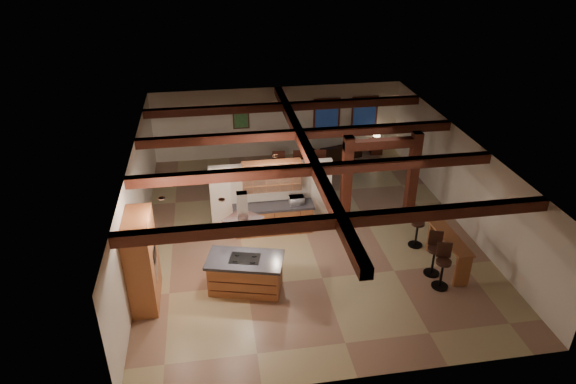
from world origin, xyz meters
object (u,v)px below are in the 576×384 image
object	(u,v)px
kitchen_island	(246,273)
bar_counter	(449,247)
sofa	(335,151)
dining_table	(301,182)

from	to	relation	value
kitchen_island	bar_counter	size ratio (longest dim) A/B	1.15
kitchen_island	sofa	size ratio (longest dim) A/B	1.03
dining_table	sofa	bearing A→B (deg)	44.68
kitchen_island	sofa	world-z (taller)	kitchen_island
dining_table	sofa	distance (m)	3.16
dining_table	kitchen_island	bearing A→B (deg)	-122.52
dining_table	bar_counter	distance (m)	6.24
kitchen_island	bar_counter	world-z (taller)	bar_counter
sofa	bar_counter	xyz separation A→B (m)	(1.31, -7.84, 0.36)
kitchen_island	dining_table	world-z (taller)	kitchen_island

